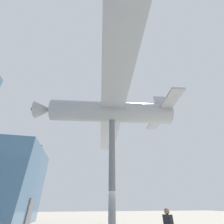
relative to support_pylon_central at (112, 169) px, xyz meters
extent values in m
cube|color=slate|center=(8.40, 6.70, -2.73)|extent=(1.80, 0.12, 2.30)
cylinder|color=slate|center=(0.00, 0.00, 0.00)|extent=(0.47, 0.47, 7.76)
cylinder|color=#93999E|center=(0.00, 0.00, 4.78)|extent=(3.18, 10.47, 1.80)
cube|color=#93999E|center=(0.00, 0.00, 4.78)|extent=(20.94, 4.74, 0.18)
cube|color=#93999E|center=(-0.61, -4.50, 4.92)|extent=(6.75, 1.89, 0.18)
cube|color=#93999E|center=(-0.61, -4.50, 5.81)|extent=(0.33, 1.11, 1.70)
cone|color=#93999E|center=(0.79, 5.78, 4.78)|extent=(1.70, 1.55, 1.53)
sphere|color=black|center=(0.91, 6.63, 4.78)|extent=(0.44, 0.44, 0.44)
cube|color=black|center=(-3.40, -1.85, -2.81)|extent=(0.45, 0.34, 0.60)
sphere|color=#936B4C|center=(-3.40, -1.85, -2.39)|extent=(0.24, 0.24, 0.24)
camera|label=1|loc=(-10.94, 2.29, -2.11)|focal=24.00mm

